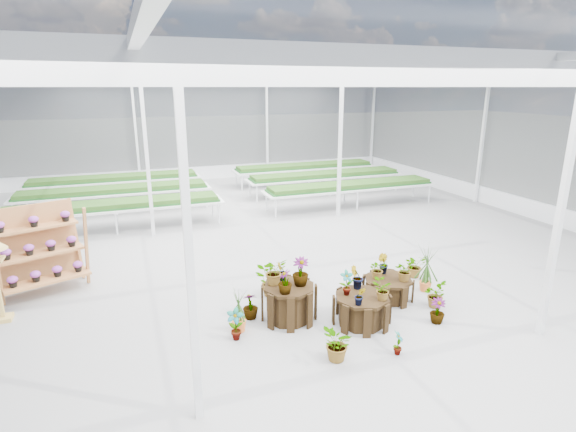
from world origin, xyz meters
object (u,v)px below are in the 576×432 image
object	(u,v)px
plinth_tall	(289,302)
shelf_rack	(40,251)
plinth_mid	(362,310)
plinth_low	(388,288)

from	to	relation	value
plinth_tall	shelf_rack	bearing A→B (deg)	146.78
plinth_tall	plinth_mid	distance (m)	1.34
plinth_low	shelf_rack	bearing A→B (deg)	157.06
shelf_rack	plinth_tall	bearing A→B (deg)	-53.12
plinth_tall	plinth_low	distance (m)	2.21
plinth_mid	plinth_tall	bearing A→B (deg)	153.43
plinth_mid	shelf_rack	bearing A→B (deg)	148.12
plinth_mid	plinth_low	xyz separation A→B (m)	(1.00, 0.70, -0.05)
plinth_mid	plinth_low	world-z (taller)	plinth_mid
plinth_low	plinth_mid	bearing A→B (deg)	-145.01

